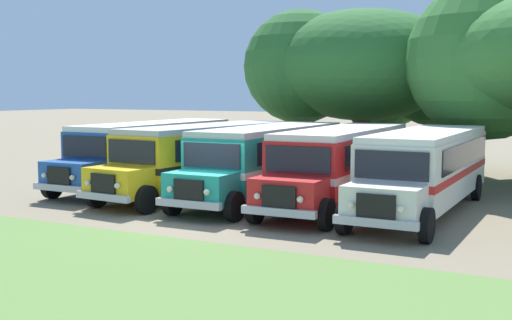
{
  "coord_description": "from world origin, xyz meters",
  "views": [
    {
      "loc": [
        11.46,
        -17.66,
        4.15
      ],
      "look_at": [
        0.0,
        4.05,
        1.6
      ],
      "focal_mm": 45.51,
      "sensor_mm": 36.0,
      "label": 1
    }
  ],
  "objects_px": {
    "parked_bus_slot_0": "(151,150)",
    "parked_bus_slot_2": "(268,158)",
    "parked_bus_slot_1": "(204,155)",
    "parked_bus_slot_3": "(342,162)",
    "broad_shade_tree": "(363,69)",
    "parked_bus_slot_4": "(426,167)"
  },
  "relations": [
    {
      "from": "parked_bus_slot_0",
      "to": "parked_bus_slot_2",
      "type": "height_order",
      "value": "same"
    },
    {
      "from": "parked_bus_slot_0",
      "to": "parked_bus_slot_1",
      "type": "height_order",
      "value": "same"
    },
    {
      "from": "parked_bus_slot_0",
      "to": "parked_bus_slot_4",
      "type": "height_order",
      "value": "same"
    },
    {
      "from": "parked_bus_slot_1",
      "to": "parked_bus_slot_2",
      "type": "distance_m",
      "value": 2.9
    },
    {
      "from": "broad_shade_tree",
      "to": "parked_bus_slot_0",
      "type": "bearing_deg",
      "value": -121.63
    },
    {
      "from": "parked_bus_slot_0",
      "to": "parked_bus_slot_2",
      "type": "distance_m",
      "value": 6.28
    },
    {
      "from": "parked_bus_slot_1",
      "to": "parked_bus_slot_3",
      "type": "xyz_separation_m",
      "value": [
        5.96,
        0.24,
        0.0
      ]
    },
    {
      "from": "broad_shade_tree",
      "to": "parked_bus_slot_1",
      "type": "bearing_deg",
      "value": -105.11
    },
    {
      "from": "parked_bus_slot_2",
      "to": "parked_bus_slot_4",
      "type": "distance_m",
      "value": 6.24
    },
    {
      "from": "parked_bus_slot_1",
      "to": "broad_shade_tree",
      "type": "height_order",
      "value": "broad_shade_tree"
    },
    {
      "from": "parked_bus_slot_0",
      "to": "broad_shade_tree",
      "type": "height_order",
      "value": "broad_shade_tree"
    },
    {
      "from": "parked_bus_slot_4",
      "to": "broad_shade_tree",
      "type": "relative_size",
      "value": 0.9
    },
    {
      "from": "parked_bus_slot_3",
      "to": "broad_shade_tree",
      "type": "xyz_separation_m",
      "value": [
        -2.93,
        10.96,
        3.85
      ]
    },
    {
      "from": "parked_bus_slot_1",
      "to": "broad_shade_tree",
      "type": "distance_m",
      "value": 12.23
    },
    {
      "from": "parked_bus_slot_3",
      "to": "parked_bus_slot_4",
      "type": "distance_m",
      "value": 3.18
    },
    {
      "from": "parked_bus_slot_0",
      "to": "parked_bus_slot_4",
      "type": "xyz_separation_m",
      "value": [
        12.48,
        -0.8,
        0.0
      ]
    },
    {
      "from": "parked_bus_slot_3",
      "to": "parked_bus_slot_1",
      "type": "bearing_deg",
      "value": -89.11
    },
    {
      "from": "parked_bus_slot_2",
      "to": "broad_shade_tree",
      "type": "xyz_separation_m",
      "value": [
        0.13,
        11.04,
        3.85
      ]
    },
    {
      "from": "parked_bus_slot_2",
      "to": "parked_bus_slot_3",
      "type": "distance_m",
      "value": 3.06
    },
    {
      "from": "parked_bus_slot_2",
      "to": "parked_bus_slot_3",
      "type": "height_order",
      "value": "same"
    },
    {
      "from": "parked_bus_slot_0",
      "to": "parked_bus_slot_3",
      "type": "relative_size",
      "value": 1.0
    },
    {
      "from": "parked_bus_slot_0",
      "to": "parked_bus_slot_2",
      "type": "xyz_separation_m",
      "value": [
        6.24,
        -0.69,
        0.0
      ]
    }
  ]
}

